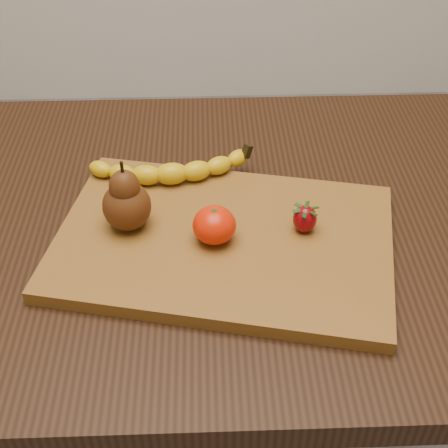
{
  "coord_description": "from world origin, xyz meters",
  "views": [
    {
      "loc": [
        0.02,
        -0.7,
        1.34
      ],
      "look_at": [
        0.04,
        -0.07,
        0.8
      ],
      "focal_mm": 50.0,
      "sensor_mm": 36.0,
      "label": 1
    }
  ],
  "objects_px": {
    "cutting_board": "(224,241)",
    "pear": "(125,195)",
    "mandarin": "(214,225)",
    "table": "(197,265)"
  },
  "relations": [
    {
      "from": "cutting_board",
      "to": "pear",
      "type": "distance_m",
      "value": 0.15
    },
    {
      "from": "pear",
      "to": "mandarin",
      "type": "relative_size",
      "value": 1.77
    },
    {
      "from": "table",
      "to": "cutting_board",
      "type": "height_order",
      "value": "cutting_board"
    },
    {
      "from": "table",
      "to": "cutting_board",
      "type": "bearing_deg",
      "value": -59.52
    },
    {
      "from": "cutting_board",
      "to": "mandarin",
      "type": "relative_size",
      "value": 7.73
    },
    {
      "from": "cutting_board",
      "to": "mandarin",
      "type": "bearing_deg",
      "value": -138.18
    },
    {
      "from": "table",
      "to": "cutting_board",
      "type": "relative_size",
      "value": 2.22
    },
    {
      "from": "pear",
      "to": "mandarin",
      "type": "xyz_separation_m",
      "value": [
        0.12,
        -0.03,
        -0.03
      ]
    },
    {
      "from": "cutting_board",
      "to": "table",
      "type": "bearing_deg",
      "value": 132.62
    },
    {
      "from": "pear",
      "to": "table",
      "type": "bearing_deg",
      "value": 23.4
    }
  ]
}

